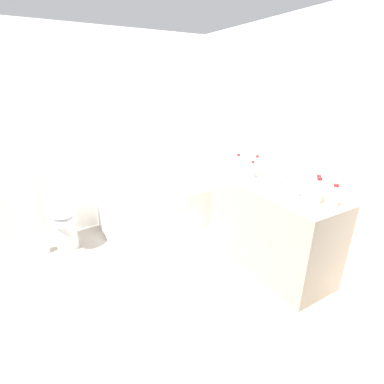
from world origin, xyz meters
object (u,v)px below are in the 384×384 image
at_px(bathtub, 163,204).
at_px(water_bottle_2, 238,164).
at_px(sink_basin, 271,183).
at_px(bath_mat, 195,239).
at_px(water_bottle_1, 317,189).
at_px(water_bottle_4, 317,192).
at_px(toilet, 63,217).
at_px(drinking_glass_2, 246,172).
at_px(toilet_paper_roll, 44,247).
at_px(water_bottle_3, 256,167).
at_px(water_bottle_5, 334,197).
at_px(sink_faucet, 285,179).
at_px(drinking_glass_1, 306,191).
at_px(drinking_glass_0, 295,191).
at_px(water_bottle_0, 252,170).

distance_m(bathtub, water_bottle_2, 1.17).
distance_m(sink_basin, bath_mat, 1.19).
height_order(water_bottle_1, water_bottle_4, water_bottle_4).
bearing_deg(toilet, drinking_glass_2, 61.94).
xyz_separation_m(water_bottle_2, toilet_paper_roll, (-2.00, 0.81, -0.87)).
distance_m(toilet, water_bottle_3, 2.18).
relative_size(water_bottle_1, water_bottle_5, 1.15).
height_order(water_bottle_4, drinking_glass_2, water_bottle_4).
height_order(sink_basin, sink_faucet, sink_faucet).
bearing_deg(drinking_glass_1, water_bottle_5, -91.68).
bearing_deg(water_bottle_2, drinking_glass_2, -88.50).
xyz_separation_m(toilet, sink_basin, (1.77, -1.33, 0.50)).
bearing_deg(water_bottle_4, drinking_glass_0, 90.38).
distance_m(bathtub, sink_basin, 1.52).
bearing_deg(water_bottle_1, bathtub, 109.91).
bearing_deg(drinking_glass_0, water_bottle_3, 82.32).
distance_m(sink_faucet, water_bottle_2, 0.54).
xyz_separation_m(drinking_glass_0, toilet_paper_roll, (-2.00, 1.59, -0.82)).
relative_size(bathtub, water_bottle_0, 8.52).
relative_size(toilet, toilet_paper_roll, 5.63).
xyz_separation_m(water_bottle_2, water_bottle_5, (0.07, -1.09, -0.00)).
distance_m(bathtub, water_bottle_4, 1.98).
bearing_deg(water_bottle_4, toilet_paper_roll, 138.06).
distance_m(toilet, water_bottle_1, 2.60).
bearing_deg(water_bottle_0, toilet, 148.62).
distance_m(water_bottle_0, water_bottle_2, 0.24).
xyz_separation_m(water_bottle_4, drinking_glass_1, (0.07, 0.16, -0.06)).
distance_m(water_bottle_1, water_bottle_4, 0.08).
bearing_deg(sink_faucet, bathtub, 120.61).
height_order(water_bottle_2, water_bottle_3, water_bottle_3).
bearing_deg(bathtub, water_bottle_1, -70.09).
bearing_deg(water_bottle_1, water_bottle_3, 88.90).
xyz_separation_m(sink_basin, water_bottle_4, (-0.01, -0.50, 0.08)).
bearing_deg(water_bottle_4, water_bottle_2, 90.04).
distance_m(toilet, toilet_paper_roll, 0.39).
xyz_separation_m(bathtub, water_bottle_0, (0.56, -1.02, 0.65)).
distance_m(water_bottle_2, drinking_glass_0, 0.78).
distance_m(bathtub, water_bottle_3, 1.36).
height_order(water_bottle_2, water_bottle_4, water_bottle_4).
xyz_separation_m(drinking_glass_0, drinking_glass_1, (0.07, -0.05, 0.01)).
xyz_separation_m(water_bottle_5, drinking_glass_2, (-0.06, 0.96, -0.05)).
bearing_deg(water_bottle_2, water_bottle_4, -89.96).
relative_size(sink_basin, drinking_glass_1, 3.14).
bearing_deg(water_bottle_5, water_bottle_3, 89.23).
bearing_deg(drinking_glass_1, toilet, 137.74).
bearing_deg(water_bottle_0, toilet_paper_roll, 152.34).
bearing_deg(drinking_glass_2, bath_mat, 140.70).
distance_m(water_bottle_1, bath_mat, 1.56).
relative_size(toilet, water_bottle_2, 3.54).
relative_size(drinking_glass_0, toilet_paper_roll, 0.66).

